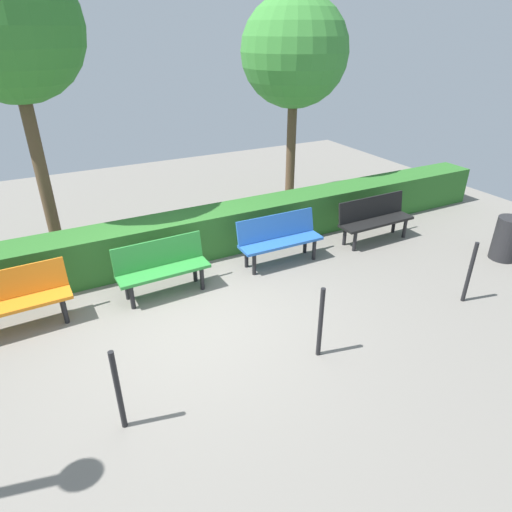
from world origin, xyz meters
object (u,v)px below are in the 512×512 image
Objects in this scene: bench_green at (162,265)px; tree_near at (295,53)px; bench_orange at (12,298)px; tree_mid at (8,28)px; bench_black at (374,217)px; bench_blue at (279,237)px; trash_bin at (507,239)px.

tree_near is at bearing -147.82° from bench_green.
bench_orange is 0.33× the size of tree_near.
tree_near is 0.91× the size of tree_mid.
bench_orange is (6.36, -0.06, -0.00)m from bench_black.
bench_black is 1.06× the size of bench_orange.
bench_blue is 0.34× the size of tree_near.
trash_bin is (-7.20, 4.09, -3.37)m from tree_mid.
bench_green is at bearing -16.75° from trash_bin.
bench_black is at bearing 178.63° from bench_blue.
bench_orange is (2.09, -0.04, 0.00)m from bench_green.
bench_blue is at bearing 179.55° from bench_green.
bench_black is at bearing 96.15° from tree_near.
trash_bin is (-3.71, 1.81, -0.08)m from bench_blue.
bench_orange is (4.24, 0.00, -0.00)m from bench_blue.
bench_orange is at bearing -2.92° from bench_green.
tree_near is (-6.07, -2.63, 2.83)m from bench_orange.
tree_near is at bearing -67.12° from trash_bin.
bench_black is 3.92m from tree_near.
bench_blue is 4.13m from trash_bin.
tree_near is (0.29, -2.69, 2.83)m from bench_black.
tree_near is 5.63m from trash_bin.
trash_bin is at bearing 164.93° from bench_orange.
bench_black reaches higher than trash_bin.
tree_near reaches higher than bench_blue.
bench_orange is 4.07m from tree_mid.
bench_blue is 4.24m from bench_orange.
tree_near reaches higher than bench_black.
bench_green is 0.32× the size of tree_near.
bench_green is 1.81× the size of trash_bin.
tree_near reaches higher than trash_bin.
bench_blue is 5.30m from tree_mid.
tree_mid reaches higher than trash_bin.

